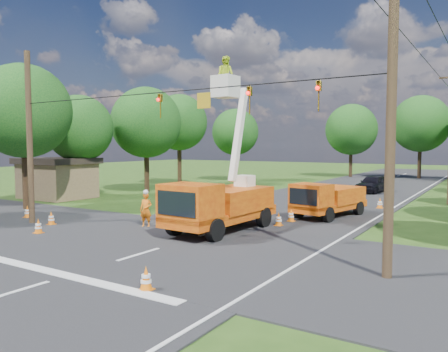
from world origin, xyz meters
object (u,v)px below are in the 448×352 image
Objects in this scene: pole_right_near at (391,113)px; tree_left_b at (24,111)px; tree_left_e at (179,123)px; traffic_cone_1 at (146,279)px; tree_left_f at (235,132)px; distant_car at (373,184)px; traffic_cone_4 at (38,226)px; traffic_cone_3 at (291,215)px; shed at (57,177)px; tree_left_d at (146,123)px; ground_worker at (146,210)px; traffic_cone_2 at (279,219)px; traffic_cone_6 at (27,212)px; second_truck at (327,199)px; traffic_cone_8 at (234,215)px; traffic_cone_7 at (380,203)px; pole_left at (30,138)px; bucket_truck at (219,195)px; traffic_cone_5 at (51,218)px; tree_far_a at (351,130)px; tree_far_b at (421,124)px; tree_left_c at (79,129)px.

tree_left_b is at bearing 172.57° from pole_right_near.
tree_left_e is (-2.30, 19.00, 0.18)m from tree_left_b.
traffic_cone_1 is 0.08× the size of tree_left_f.
traffic_cone_4 is (-8.88, -26.74, -0.42)m from distant_car.
traffic_cone_1 and traffic_cone_3 have the same top height.
tree_left_d reaches higher than shed.
ground_worker is 2.47× the size of traffic_cone_1.
traffic_cone_2 is 14.24m from traffic_cone_6.
traffic_cone_8 is (-3.72, -4.22, -0.70)m from second_truck.
traffic_cone_1 is at bearing -62.99° from tree_left_f.
second_truck is 8.05× the size of traffic_cone_6.
tree_left_f is (3.20, 22.00, 4.07)m from shed.
distant_car is 28.18m from traffic_cone_4.
pole_left is (-14.35, -15.46, 4.14)m from traffic_cone_7.
ground_worker is at bearing -136.80° from traffic_cone_3.
traffic_cone_2 is (1.79, 2.82, -1.40)m from bucket_truck.
traffic_cone_5 is 12.55m from shed.
pole_left reaches higher than traffic_cone_7.
traffic_cone_2 is 9.67m from traffic_cone_7.
traffic_cone_5 and traffic_cone_6 have the same top height.
traffic_cone_1 is 1.00× the size of traffic_cone_3.
second_truck is 8.05× the size of traffic_cone_8.
traffic_cone_6 is at bearing 167.33° from traffic_cone_5.
traffic_cone_6 is at bearing -98.53° from tree_far_a.
pole_right_near is 1.05× the size of tree_far_a.
tree_far_b is at bearing 60.42° from shed.
tree_far_a is at bearing 96.73° from traffic_cone_8.
tree_far_a is (10.00, 28.00, 0.06)m from tree_left_d.
traffic_cone_1 is at bearing -138.59° from pole_right_near.
tree_left_e is (-1.80, 7.00, 0.37)m from tree_left_d.
distant_car reaches higher than traffic_cone_2.
pole_left is (-11.39, -6.25, 4.14)m from traffic_cone_2.
tree_far_b is (18.00, 30.00, 0.68)m from tree_left_d.
traffic_cone_5 is at bearing -46.62° from tree_left_c.
traffic_cone_1 is 14.02m from pole_left.
second_truck reaches higher than distant_car.
tree_left_b is (-16.39, -3.25, 5.95)m from traffic_cone_2.
tree_left_c is (-12.79, 6.52, 4.56)m from ground_worker.
second_truck is at bearing 41.63° from traffic_cone_5.
pole_right_near reaches higher than distant_car.
tree_far_b is (-1.85, 29.54, 6.45)m from traffic_cone_7.
pole_right_near is (9.14, -6.05, 4.75)m from traffic_cone_8.
tree_left_d is (-18.08, 4.72, 5.07)m from second_truck.
traffic_cone_2 is at bearing 60.57° from bucket_truck.
distant_car is 6.42× the size of traffic_cone_7.
tree_far_b reaches higher than pole_right_near.
distant_car is 6.42× the size of traffic_cone_8.
traffic_cone_8 is at bearing 50.88° from traffic_cone_4.
tree_left_c is at bearing 127.87° from pole_left.
tree_left_e is (-19.88, 11.72, 5.43)m from second_truck.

